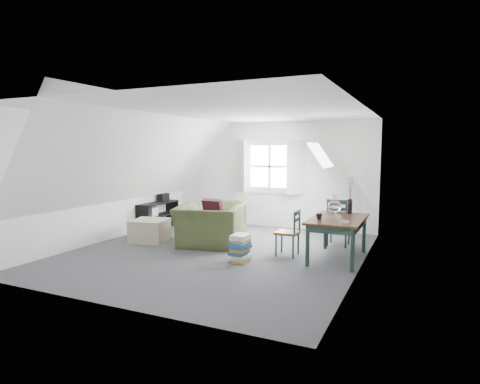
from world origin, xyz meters
The scene contains 24 objects.
floor centered at (0.00, 0.00, 0.00)m, with size 5.50×5.50×0.00m, color #49494E.
ceiling centered at (0.00, 0.00, 2.50)m, with size 5.50×5.50×0.00m, color white.
wall_back centered at (0.00, 2.75, 1.25)m, with size 5.00×5.00×0.00m, color white.
wall_front centered at (0.00, -2.75, 1.25)m, with size 5.00×5.00×0.00m, color white.
wall_left centered at (-2.50, 0.00, 1.25)m, with size 5.50×5.50×0.00m, color white.
wall_right centered at (2.50, 0.00, 1.25)m, with size 5.50×5.50×0.00m, color white.
slope_left centered at (-1.55, 0.00, 1.78)m, with size 5.50×5.50×0.00m, color white.
slope_right centered at (1.55, 0.00, 1.78)m, with size 5.50×5.50×0.00m, color white.
dormer_window centered at (0.00, 2.68, 1.45)m, with size 1.71×0.35×1.30m.
skylight centered at (1.55, 1.30, 1.75)m, with size 0.55×0.75×0.04m, color white.
armchair_near centered at (-0.36, 0.37, 0.00)m, with size 1.20×1.04×0.78m, color #414B27.
armchair_far centered at (-0.54, 1.48, 0.00)m, with size 0.78×0.80×0.73m, color #414B27.
throw_pillow centered at (-0.36, 0.52, 0.70)m, with size 0.39×0.11×0.39m, color #3A0F1C.
ottoman centered at (-1.65, 0.22, 0.22)m, with size 0.66×0.66×0.44m, color tan.
dining_table centered at (2.07, 0.46, 0.61)m, with size 0.85×1.41×0.71m.
demijohn centered at (1.92, 0.91, 0.84)m, with size 0.24×0.24×0.33m.
vase_twigs centered at (2.17, 1.01, 0.85)m, with size 0.08×0.09×0.66m.
cup centered at (1.82, 0.16, 0.71)m, with size 0.11×0.11×0.10m, color black.
paper_box centered at (2.27, 0.01, 0.72)m, with size 0.11×0.07×0.04m, color white.
dining_chair_far centered at (1.89, 1.42, 0.48)m, with size 0.43×0.43×0.92m.
dining_chair_near centered at (1.26, 0.32, 0.42)m, with size 0.38×0.38×0.81m.
media_shelf centered at (-2.34, 1.37, 0.28)m, with size 0.40×1.20×0.61m.
electronics_box centered at (-2.34, 1.67, 0.70)m, with size 0.18×0.25×0.20m, color black.
magazine_stack centered at (0.64, -0.38, 0.23)m, with size 0.34×0.40×0.45m.
Camera 1 is at (3.34, -6.27, 1.85)m, focal length 30.00 mm.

